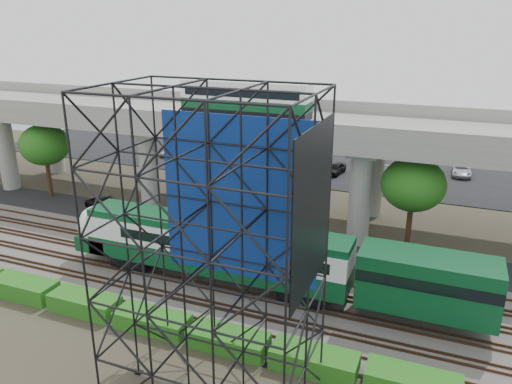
% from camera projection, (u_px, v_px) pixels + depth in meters
% --- Properties ---
extents(ground, '(140.00, 140.00, 0.00)m').
position_uv_depth(ground, '(175.00, 291.00, 34.12)').
color(ground, '#474233').
rests_on(ground, ground).
extents(ballast_bed, '(90.00, 12.00, 0.20)m').
position_uv_depth(ballast_bed, '(189.00, 277.00, 35.84)').
color(ballast_bed, slate).
rests_on(ballast_bed, ground).
extents(service_road, '(90.00, 5.00, 0.08)m').
position_uv_depth(service_road, '(237.00, 233.00, 43.32)').
color(service_road, black).
rests_on(service_road, ground).
extents(parking_lot, '(90.00, 18.00, 0.08)m').
position_uv_depth(parking_lot, '(311.00, 165.00, 63.94)').
color(parking_lot, black).
rests_on(parking_lot, ground).
extents(harbor_water, '(140.00, 40.00, 0.03)m').
position_uv_depth(harbor_water, '(348.00, 131.00, 83.25)').
color(harbor_water, slate).
rests_on(harbor_water, ground).
extents(rail_tracks, '(90.00, 9.52, 0.16)m').
position_uv_depth(rail_tracks, '(189.00, 274.00, 35.78)').
color(rail_tracks, '#472D1E').
rests_on(rail_tracks, ballast_bed).
extents(commuter_train, '(29.30, 3.06, 4.30)m').
position_uv_depth(commuter_train, '(242.00, 251.00, 33.48)').
color(commuter_train, black).
rests_on(commuter_train, rail_tracks).
extents(overpass, '(80.00, 12.00, 12.40)m').
position_uv_depth(overpass, '(260.00, 128.00, 45.52)').
color(overpass, '#9E9B93').
rests_on(overpass, ground).
extents(scaffold_tower, '(9.36, 6.36, 15.00)m').
position_uv_depth(scaffold_tower, '(212.00, 259.00, 22.20)').
color(scaffold_tower, black).
rests_on(scaffold_tower, ground).
extents(hedge_strip, '(34.60, 1.80, 1.20)m').
position_uv_depth(hedge_strip, '(152.00, 320.00, 29.81)').
color(hedge_strip, '#175A14').
rests_on(hedge_strip, ground).
extents(trees, '(40.94, 16.94, 7.69)m').
position_uv_depth(trees, '(216.00, 151.00, 48.13)').
color(trees, '#382314').
rests_on(trees, ground).
extents(suv, '(5.06, 3.07, 1.31)m').
position_uv_depth(suv, '(108.00, 204.00, 48.25)').
color(suv, black).
rests_on(suv, service_road).
extents(parked_cars, '(38.91, 9.52, 1.32)m').
position_uv_depth(parked_cars, '(326.00, 162.00, 62.53)').
color(parked_cars, '#B9B9B9').
rests_on(parked_cars, parking_lot).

